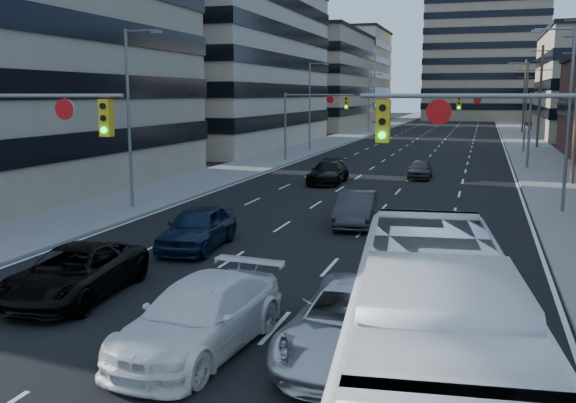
# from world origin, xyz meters

# --- Properties ---
(road_surface) EXTENTS (18.00, 300.00, 0.02)m
(road_surface) POSITION_xyz_m (0.00, 130.00, 0.01)
(road_surface) COLOR black
(road_surface) RESTS_ON ground
(sidewalk_left) EXTENTS (5.00, 300.00, 0.15)m
(sidewalk_left) POSITION_xyz_m (-11.50, 130.00, 0.07)
(sidewalk_left) COLOR slate
(sidewalk_left) RESTS_ON ground
(sidewalk_right) EXTENTS (5.00, 300.00, 0.15)m
(sidewalk_right) POSITION_xyz_m (11.50, 130.00, 0.07)
(sidewalk_right) COLOR slate
(sidewalk_right) RESTS_ON ground
(office_left_mid) EXTENTS (26.00, 34.00, 28.00)m
(office_left_mid) POSITION_xyz_m (-27.00, 60.00, 14.00)
(office_left_mid) COLOR #ADA089
(office_left_mid) RESTS_ON ground
(office_left_far) EXTENTS (20.00, 30.00, 16.00)m
(office_left_far) POSITION_xyz_m (-24.00, 100.00, 8.00)
(office_left_far) COLOR gray
(office_left_far) RESTS_ON ground
(bg_block_left) EXTENTS (24.00, 24.00, 20.00)m
(bg_block_left) POSITION_xyz_m (-28.00, 140.00, 10.00)
(bg_block_left) COLOR #ADA089
(bg_block_left) RESTS_ON ground
(signal_near_left) EXTENTS (6.59, 0.33, 6.00)m
(signal_near_left) POSITION_xyz_m (-7.45, 8.00, 4.33)
(signal_near_left) COLOR slate
(signal_near_left) RESTS_ON ground
(signal_near_right) EXTENTS (6.59, 0.33, 6.00)m
(signal_near_right) POSITION_xyz_m (7.45, 8.00, 4.33)
(signal_near_right) COLOR slate
(signal_near_right) RESTS_ON ground
(signal_far_left) EXTENTS (6.09, 0.33, 6.00)m
(signal_far_left) POSITION_xyz_m (-7.68, 45.00, 4.30)
(signal_far_left) COLOR slate
(signal_far_left) RESTS_ON ground
(signal_far_right) EXTENTS (6.09, 0.33, 6.00)m
(signal_far_right) POSITION_xyz_m (7.68, 45.00, 4.30)
(signal_far_right) COLOR slate
(signal_far_right) RESTS_ON ground
(utility_pole_midblock) EXTENTS (2.20, 0.28, 11.00)m
(utility_pole_midblock) POSITION_xyz_m (12.20, 66.00, 5.78)
(utility_pole_midblock) COLOR #4C3D2D
(utility_pole_midblock) RESTS_ON ground
(utility_pole_distant) EXTENTS (2.20, 0.28, 11.00)m
(utility_pole_distant) POSITION_xyz_m (12.20, 96.00, 5.78)
(utility_pole_distant) COLOR #4C3D2D
(utility_pole_distant) RESTS_ON ground
(streetlight_left_near) EXTENTS (2.03, 0.22, 9.00)m
(streetlight_left_near) POSITION_xyz_m (-10.34, 20.00, 5.05)
(streetlight_left_near) COLOR slate
(streetlight_left_near) RESTS_ON ground
(streetlight_left_mid) EXTENTS (2.03, 0.22, 9.00)m
(streetlight_left_mid) POSITION_xyz_m (-10.34, 55.00, 5.05)
(streetlight_left_mid) COLOR slate
(streetlight_left_mid) RESTS_ON ground
(streetlight_left_far) EXTENTS (2.03, 0.22, 9.00)m
(streetlight_left_far) POSITION_xyz_m (-10.34, 90.00, 5.05)
(streetlight_left_far) COLOR slate
(streetlight_left_far) RESTS_ON ground
(streetlight_right_near) EXTENTS (2.03, 0.22, 9.00)m
(streetlight_right_near) POSITION_xyz_m (10.34, 25.00, 5.05)
(streetlight_right_near) COLOR slate
(streetlight_right_near) RESTS_ON ground
(streetlight_right_far) EXTENTS (2.03, 0.22, 9.00)m
(streetlight_right_far) POSITION_xyz_m (10.34, 60.00, 5.05)
(streetlight_right_far) COLOR slate
(streetlight_right_far) RESTS_ON ground
(black_pickup) EXTENTS (2.90, 5.56, 1.50)m
(black_pickup) POSITION_xyz_m (-4.53, 6.68, 0.75)
(black_pickup) COLOR black
(black_pickup) RESTS_ON ground
(white_van) EXTENTS (2.81, 5.77, 1.62)m
(white_van) POSITION_xyz_m (0.59, 4.15, 0.81)
(white_van) COLOR white
(white_van) RESTS_ON ground
(silver_suv) EXTENTS (2.79, 5.92, 1.64)m
(silver_suv) POSITION_xyz_m (4.07, 4.85, 0.82)
(silver_suv) COLOR silver
(silver_suv) RESTS_ON ground
(transit_bus) EXTENTS (4.01, 11.82, 3.23)m
(transit_bus) POSITION_xyz_m (6.00, 1.73, 1.61)
(transit_bus) COLOR white
(transit_bus) RESTS_ON ground
(sedan_blue) EXTENTS (2.25, 4.93, 1.64)m
(sedan_blue) POSITION_xyz_m (-3.67, 13.21, 0.82)
(sedan_blue) COLOR black
(sedan_blue) RESTS_ON ground
(sedan_grey_center) EXTENTS (2.00, 4.72, 1.51)m
(sedan_grey_center) POSITION_xyz_m (1.28, 19.26, 0.76)
(sedan_grey_center) COLOR #2B2B2D
(sedan_grey_center) RESTS_ON ground
(sedan_black_far) EXTENTS (2.11, 5.10, 1.48)m
(sedan_black_far) POSITION_xyz_m (-3.11, 32.36, 0.74)
(sedan_black_far) COLOR black
(sedan_black_far) RESTS_ON ground
(sedan_grey_right) EXTENTS (1.59, 3.89, 1.32)m
(sedan_grey_right) POSITION_xyz_m (2.47, 36.58, 0.66)
(sedan_grey_right) COLOR #2F3032
(sedan_grey_right) RESTS_ON ground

